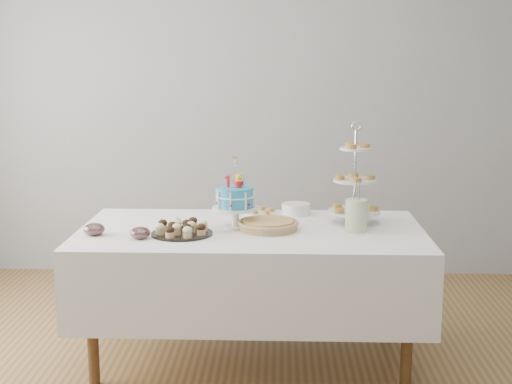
{
  "coord_description": "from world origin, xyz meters",
  "views": [
    {
      "loc": [
        0.16,
        -3.57,
        1.71
      ],
      "look_at": [
        0.03,
        0.3,
        0.98
      ],
      "focal_mm": 50.0,
      "sensor_mm": 36.0,
      "label": 1
    }
  ],
  "objects_px": {
    "jam_bowl_a": "(140,233)",
    "utensil_pitcher": "(356,214)",
    "birthday_cake": "(235,209)",
    "pastry_plate": "(262,211)",
    "cupcake_tray": "(182,228)",
    "pie": "(268,224)",
    "table": "(251,268)",
    "plate_stack": "(296,209)",
    "jam_bowl_b": "(94,229)",
    "tiered_stand": "(355,181)"
  },
  "relations": [
    {
      "from": "pie",
      "to": "plate_stack",
      "type": "xyz_separation_m",
      "value": [
        0.16,
        0.4,
        0.0
      ]
    },
    {
      "from": "birthday_cake",
      "to": "pie",
      "type": "relative_size",
      "value": 1.17
    },
    {
      "from": "pastry_plate",
      "to": "jam_bowl_a",
      "type": "relative_size",
      "value": 1.95
    },
    {
      "from": "tiered_stand",
      "to": "jam_bowl_a",
      "type": "relative_size",
      "value": 5.36
    },
    {
      "from": "birthday_cake",
      "to": "utensil_pitcher",
      "type": "xyz_separation_m",
      "value": [
        0.67,
        -0.05,
        -0.01
      ]
    },
    {
      "from": "cupcake_tray",
      "to": "plate_stack",
      "type": "bearing_deg",
      "value": 39.99
    },
    {
      "from": "plate_stack",
      "to": "jam_bowl_b",
      "type": "distance_m",
      "value": 1.23
    },
    {
      "from": "tiered_stand",
      "to": "pastry_plate",
      "type": "relative_size",
      "value": 2.75
    },
    {
      "from": "table",
      "to": "tiered_stand",
      "type": "height_order",
      "value": "tiered_stand"
    },
    {
      "from": "pie",
      "to": "utensil_pitcher",
      "type": "relative_size",
      "value": 1.26
    },
    {
      "from": "tiered_stand",
      "to": "pastry_plate",
      "type": "xyz_separation_m",
      "value": [
        -0.54,
        0.22,
        -0.23
      ]
    },
    {
      "from": "table",
      "to": "jam_bowl_a",
      "type": "bearing_deg",
      "value": -157.58
    },
    {
      "from": "birthday_cake",
      "to": "tiered_stand",
      "type": "xyz_separation_m",
      "value": [
        0.68,
        0.16,
        0.14
      ]
    },
    {
      "from": "birthday_cake",
      "to": "plate_stack",
      "type": "bearing_deg",
      "value": 57.33
    },
    {
      "from": "tiered_stand",
      "to": "plate_stack",
      "type": "distance_m",
      "value": 0.44
    },
    {
      "from": "tiered_stand",
      "to": "jam_bowl_a",
      "type": "xyz_separation_m",
      "value": [
        -1.17,
        -0.42,
        -0.21
      ]
    },
    {
      "from": "birthday_cake",
      "to": "plate_stack",
      "type": "xyz_separation_m",
      "value": [
        0.35,
        0.37,
        -0.08
      ]
    },
    {
      "from": "plate_stack",
      "to": "tiered_stand",
      "type": "bearing_deg",
      "value": -31.8
    },
    {
      "from": "jam_bowl_a",
      "to": "utensil_pitcher",
      "type": "relative_size",
      "value": 0.4
    },
    {
      "from": "cupcake_tray",
      "to": "pastry_plate",
      "type": "xyz_separation_m",
      "value": [
        0.42,
        0.54,
        -0.02
      ]
    },
    {
      "from": "table",
      "to": "pie",
      "type": "relative_size",
      "value": 5.63
    },
    {
      "from": "cupcake_tray",
      "to": "utensil_pitcher",
      "type": "xyz_separation_m",
      "value": [
        0.95,
        0.11,
        0.06
      ]
    },
    {
      "from": "jam_bowl_a",
      "to": "table",
      "type": "bearing_deg",
      "value": 22.42
    },
    {
      "from": "birthday_cake",
      "to": "jam_bowl_b",
      "type": "xyz_separation_m",
      "value": [
        -0.75,
        -0.19,
        -0.08
      ]
    },
    {
      "from": "cupcake_tray",
      "to": "pie",
      "type": "bearing_deg",
      "value": 15.3
    },
    {
      "from": "cupcake_tray",
      "to": "tiered_stand",
      "type": "xyz_separation_m",
      "value": [
        0.96,
        0.32,
        0.21
      ]
    },
    {
      "from": "birthday_cake",
      "to": "tiered_stand",
      "type": "bearing_deg",
      "value": 23.99
    },
    {
      "from": "jam_bowl_a",
      "to": "cupcake_tray",
      "type": "bearing_deg",
      "value": 25.07
    },
    {
      "from": "jam_bowl_b",
      "to": "utensil_pitcher",
      "type": "xyz_separation_m",
      "value": [
        1.42,
        0.14,
        0.06
      ]
    },
    {
      "from": "plate_stack",
      "to": "pastry_plate",
      "type": "height_order",
      "value": "plate_stack"
    },
    {
      "from": "tiered_stand",
      "to": "table",
      "type": "bearing_deg",
      "value": -163.11
    },
    {
      "from": "tiered_stand",
      "to": "utensil_pitcher",
      "type": "relative_size",
      "value": 2.17
    },
    {
      "from": "birthday_cake",
      "to": "pastry_plate",
      "type": "distance_m",
      "value": 0.42
    },
    {
      "from": "jam_bowl_a",
      "to": "plate_stack",
      "type": "bearing_deg",
      "value": 36.75
    },
    {
      "from": "birthday_cake",
      "to": "jam_bowl_b",
      "type": "height_order",
      "value": "birthday_cake"
    },
    {
      "from": "pie",
      "to": "plate_stack",
      "type": "distance_m",
      "value": 0.43
    },
    {
      "from": "plate_stack",
      "to": "jam_bowl_b",
      "type": "bearing_deg",
      "value": -153.07
    },
    {
      "from": "table",
      "to": "jam_bowl_a",
      "type": "relative_size",
      "value": 17.55
    },
    {
      "from": "table",
      "to": "pie",
      "type": "bearing_deg",
      "value": -8.48
    },
    {
      "from": "plate_stack",
      "to": "jam_bowl_a",
      "type": "relative_size",
      "value": 1.59
    },
    {
      "from": "table",
      "to": "pie",
      "type": "height_order",
      "value": "pie"
    },
    {
      "from": "table",
      "to": "plate_stack",
      "type": "height_order",
      "value": "plate_stack"
    },
    {
      "from": "pie",
      "to": "plate_stack",
      "type": "height_order",
      "value": "plate_stack"
    },
    {
      "from": "birthday_cake",
      "to": "plate_stack",
      "type": "distance_m",
      "value": 0.51
    },
    {
      "from": "table",
      "to": "jam_bowl_a",
      "type": "height_order",
      "value": "jam_bowl_a"
    },
    {
      "from": "birthday_cake",
      "to": "pie",
      "type": "height_order",
      "value": "birthday_cake"
    },
    {
      "from": "tiered_stand",
      "to": "jam_bowl_b",
      "type": "height_order",
      "value": "tiered_stand"
    },
    {
      "from": "tiered_stand",
      "to": "pie",
      "type": "bearing_deg",
      "value": -158.66
    },
    {
      "from": "cupcake_tray",
      "to": "pastry_plate",
      "type": "distance_m",
      "value": 0.68
    },
    {
      "from": "birthday_cake",
      "to": "cupcake_tray",
      "type": "relative_size",
      "value": 1.2
    }
  ]
}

